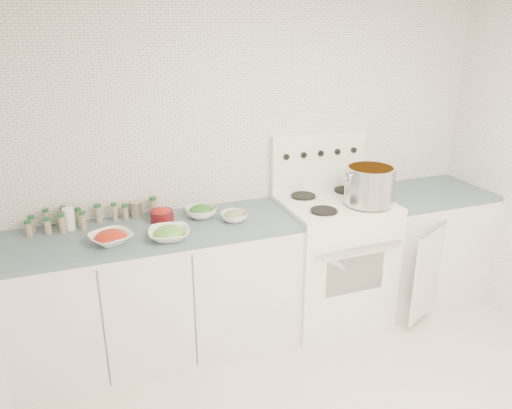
# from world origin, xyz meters

# --- Properties ---
(room_walls) EXTENTS (3.54, 3.04, 2.52)m
(room_walls) POSITION_xyz_m (0.00, 0.00, 1.56)
(room_walls) COLOR white
(room_walls) RESTS_ON ground
(counter_left) EXTENTS (1.85, 0.62, 0.90)m
(counter_left) POSITION_xyz_m (-0.82, 1.19, 0.45)
(counter_left) COLOR white
(counter_left) RESTS_ON ground
(stove) EXTENTS (0.76, 0.70, 1.36)m
(stove) POSITION_xyz_m (0.48, 1.19, 0.50)
(stove) COLOR white
(stove) RESTS_ON ground
(counter_right) EXTENTS (0.89, 0.81, 0.90)m
(counter_right) POSITION_xyz_m (1.30, 1.19, 0.45)
(counter_right) COLOR white
(counter_right) RESTS_ON ground
(stock_pot) EXTENTS (0.36, 0.34, 0.26)m
(stock_pot) POSITION_xyz_m (0.65, 1.03, 1.09)
(stock_pot) COLOR silver
(stock_pot) RESTS_ON stove
(bowl_tomato) EXTENTS (0.31, 0.31, 0.08)m
(bowl_tomato) POSITION_xyz_m (-1.09, 1.08, 0.93)
(bowl_tomato) COLOR white
(bowl_tomato) RESTS_ON counter_left
(bowl_snowpea) EXTENTS (0.29, 0.29, 0.08)m
(bowl_snowpea) POSITION_xyz_m (-0.75, 1.02, 0.94)
(bowl_snowpea) COLOR white
(bowl_snowpea) RESTS_ON counter_left
(bowl_broccoli) EXTENTS (0.28, 0.28, 0.09)m
(bowl_broccoli) POSITION_xyz_m (-0.48, 1.30, 0.94)
(bowl_broccoli) COLOR white
(bowl_broccoli) RESTS_ON counter_left
(bowl_zucchini) EXTENTS (0.23, 0.23, 0.07)m
(bowl_zucchini) POSITION_xyz_m (-0.29, 1.15, 0.93)
(bowl_zucchini) COLOR white
(bowl_zucchini) RESTS_ON counter_left
(bowl_pepper) EXTENTS (0.15, 0.15, 0.09)m
(bowl_pepper) POSITION_xyz_m (-0.74, 1.31, 0.95)
(bowl_pepper) COLOR #570E13
(bowl_pepper) RESTS_ON counter_left
(salt_canister) EXTENTS (0.08, 0.08, 0.14)m
(salt_canister) POSITION_xyz_m (-1.32, 1.38, 0.97)
(salt_canister) COLOR white
(salt_canister) RESTS_ON counter_left
(tin_can) EXTENTS (0.10, 0.10, 0.11)m
(tin_can) POSITION_xyz_m (-0.89, 1.45, 0.95)
(tin_can) COLOR #A09688
(tin_can) RESTS_ON counter_left
(spice_cluster) EXTENTS (0.83, 0.16, 0.13)m
(spice_cluster) POSITION_xyz_m (-1.24, 1.41, 0.96)
(spice_cluster) COLOR gray
(spice_cluster) RESTS_ON counter_left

